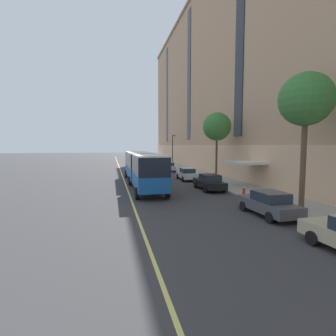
# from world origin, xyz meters

# --- Properties ---
(ground_plane) EXTENTS (260.00, 260.00, 0.00)m
(ground_plane) POSITION_xyz_m (0.00, 0.00, 0.00)
(ground_plane) COLOR #38383A
(sidewalk) EXTENTS (4.50, 160.00, 0.15)m
(sidewalk) POSITION_xyz_m (8.89, 3.00, 0.07)
(sidewalk) COLOR #9E9B93
(sidewalk) RESTS_ON ground
(apartment_facade) EXTENTS (15.20, 110.00, 32.44)m
(apartment_facade) POSITION_xyz_m (17.13, -0.00, 16.20)
(apartment_facade) COLOR tan
(apartment_facade) RESTS_ON ground
(city_bus) EXTENTS (2.90, 17.75, 3.56)m
(city_bus) POSITION_xyz_m (-0.72, -0.96, 2.07)
(city_bus) COLOR #19569E
(city_bus) RESTS_ON ground
(parked_car_white_0) EXTENTS (1.93, 4.61, 1.56)m
(parked_car_white_0) POSITION_xyz_m (5.53, 33.86, 0.78)
(parked_car_white_0) COLOR silver
(parked_car_white_0) RESTS_ON ground
(parked_car_black_1) EXTENTS (2.01, 4.76, 1.56)m
(parked_car_black_1) POSITION_xyz_m (5.41, -5.44, 0.78)
(parked_car_black_1) COLOR black
(parked_car_black_1) RESTS_ON ground
(parked_car_black_3) EXTENTS (1.99, 4.27, 1.56)m
(parked_car_black_3) POSITION_xyz_m (5.52, 27.09, 0.78)
(parked_car_black_3) COLOR black
(parked_car_black_3) RESTS_ON ground
(parked_car_white_4) EXTENTS (1.97, 4.60, 1.56)m
(parked_car_white_4) POSITION_xyz_m (5.35, 2.04, 0.78)
(parked_car_white_4) COLOR silver
(parked_car_white_4) RESTS_ON ground
(parked_car_silver_5) EXTENTS (2.14, 4.36, 1.56)m
(parked_car_silver_5) POSITION_xyz_m (5.41, 13.49, 0.78)
(parked_car_silver_5) COLOR #B7B7BC
(parked_car_silver_5) RESTS_ON ground
(parked_car_darkgray_6) EXTENTS (2.08, 4.63, 1.56)m
(parked_car_darkgray_6) POSITION_xyz_m (5.56, -15.14, 0.78)
(parked_car_darkgray_6) COLOR #4C4C51
(parked_car_darkgray_6) RESTS_ON ground
(street_tree_near_corner) EXTENTS (3.46, 3.46, 8.94)m
(street_tree_near_corner) POSITION_xyz_m (8.48, -14.43, 7.28)
(street_tree_near_corner) COLOR brown
(street_tree_near_corner) RESTS_ON sidewalk
(street_tree_mid_block) EXTENTS (3.36, 3.36, 8.14)m
(street_tree_mid_block) POSITION_xyz_m (8.48, 0.20, 6.58)
(street_tree_mid_block) COLOR brown
(street_tree_mid_block) RESTS_ON sidewalk
(street_lamp) EXTENTS (0.36, 1.48, 6.14)m
(street_lamp) POSITION_xyz_m (7.25, 17.91, 3.97)
(street_lamp) COLOR #2D2D30
(street_lamp) RESTS_ON sidewalk
(fire_hydrant) EXTENTS (0.42, 0.24, 0.72)m
(fire_hydrant) POSITION_xyz_m (7.15, -9.12, 0.49)
(fire_hydrant) COLOR red
(fire_hydrant) RESTS_ON sidewalk
(lane_centerline) EXTENTS (0.16, 140.00, 0.01)m
(lane_centerline) POSITION_xyz_m (-2.42, 3.00, 0.00)
(lane_centerline) COLOR #E0D66B
(lane_centerline) RESTS_ON ground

